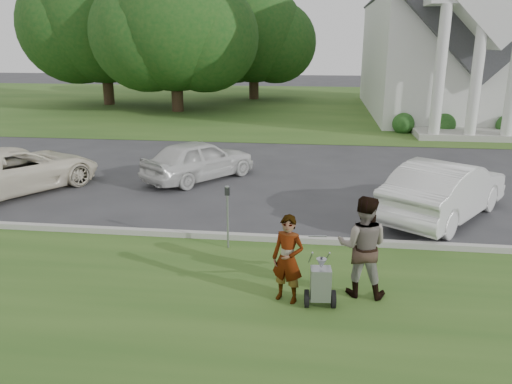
% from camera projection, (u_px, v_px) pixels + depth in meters
% --- Properties ---
extents(ground, '(120.00, 120.00, 0.00)m').
position_uv_depth(ground, '(256.00, 250.00, 11.04)').
color(ground, '#333335').
rests_on(ground, ground).
extents(grass_strip, '(80.00, 7.00, 0.01)m').
position_uv_depth(grass_strip, '(233.00, 323.00, 8.19)').
color(grass_strip, '#2C501B').
rests_on(grass_strip, ground).
extents(church_lawn, '(80.00, 30.00, 0.01)m').
position_uv_depth(church_lawn, '(302.00, 104.00, 36.67)').
color(church_lawn, '#2C501B').
rests_on(church_lawn, ground).
extents(curb, '(80.00, 0.18, 0.15)m').
position_uv_depth(curb, '(259.00, 238.00, 11.54)').
color(curb, '#9E9E93').
rests_on(curb, ground).
extents(church, '(9.19, 19.00, 24.10)m').
position_uv_depth(church, '(452.00, 15.00, 30.17)').
color(church, white).
rests_on(church, ground).
extents(tree_left, '(10.63, 8.40, 9.71)m').
position_uv_depth(tree_left, '(174.00, 30.00, 31.41)').
color(tree_left, '#332316').
rests_on(tree_left, ground).
extents(tree_far, '(11.64, 9.20, 10.73)m').
position_uv_depth(tree_far, '(102.00, 22.00, 34.81)').
color(tree_far, '#332316').
rests_on(tree_far, ground).
extents(tree_back, '(9.61, 7.60, 8.89)m').
position_uv_depth(tree_back, '(254.00, 37.00, 38.63)').
color(tree_back, '#332316').
rests_on(tree_back, ground).
extents(striping_cart, '(0.56, 1.09, 0.98)m').
position_uv_depth(striping_cart, '(320.00, 285.00, 8.58)').
color(striping_cart, black).
rests_on(striping_cart, ground).
extents(person_left, '(0.68, 0.56, 1.59)m').
position_uv_depth(person_left, '(288.00, 260.00, 8.67)').
color(person_left, '#999999').
rests_on(person_left, ground).
extents(person_right, '(0.99, 0.82, 1.87)m').
position_uv_depth(person_right, '(363.00, 247.00, 8.85)').
color(person_right, '#999999').
rests_on(person_right, ground).
extents(parking_meter_near, '(0.10, 0.09, 1.44)m').
position_uv_depth(parking_meter_near, '(228.00, 210.00, 10.89)').
color(parking_meter_near, '#92949A').
rests_on(parking_meter_near, ground).
extents(car_a, '(4.47, 5.38, 1.37)m').
position_uv_depth(car_a, '(18.00, 170.00, 15.21)').
color(car_a, beige).
rests_on(car_a, ground).
extents(car_b, '(3.69, 4.12, 1.35)m').
position_uv_depth(car_b, '(199.00, 160.00, 16.52)').
color(car_b, silver).
rests_on(car_b, ground).
extents(car_d, '(3.98, 4.71, 1.52)m').
position_uv_depth(car_d, '(445.00, 190.00, 12.89)').
color(car_d, silver).
rests_on(car_d, ground).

